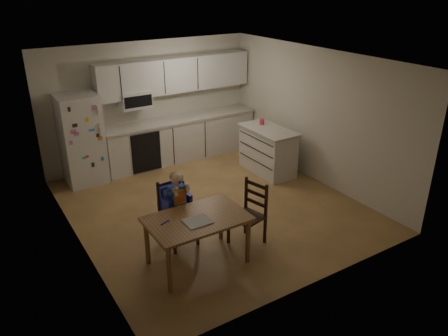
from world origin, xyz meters
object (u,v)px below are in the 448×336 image
kitchen_island (268,150)px  red_cup (262,122)px  dining_table (197,224)px  chair_booster (176,200)px  refrigerator (81,139)px  chair_side (251,209)px

kitchen_island → red_cup: size_ratio=10.83×
dining_table → chair_booster: 0.62m
dining_table → chair_booster: bearing=90.4°
refrigerator → kitchen_island: refrigerator is taller
refrigerator → red_cup: 3.50m
kitchen_island → chair_booster: chair_booster is taller
kitchen_island → chair_side: size_ratio=1.30×
refrigerator → chair_booster: 2.91m
kitchen_island → dining_table: kitchen_island is taller
refrigerator → chair_booster: (0.54, -2.85, -0.15)m
chair_booster → red_cup: bearing=25.8°
red_cup → chair_side: 2.86m
dining_table → chair_booster: chair_booster is taller
dining_table → chair_side: (0.94, 0.07, -0.08)m
chair_side → dining_table: bearing=-99.7°
refrigerator → kitchen_island: (3.23, -1.51, -0.39)m
kitchen_island → red_cup: red_cup is taller
red_cup → dining_table: (-2.74, -2.26, -0.35)m
dining_table → chair_side: bearing=4.4°
refrigerator → red_cup: bearing=-20.3°
kitchen_island → chair_booster: (-2.69, -1.34, 0.24)m
red_cup → chair_booster: size_ratio=0.10×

